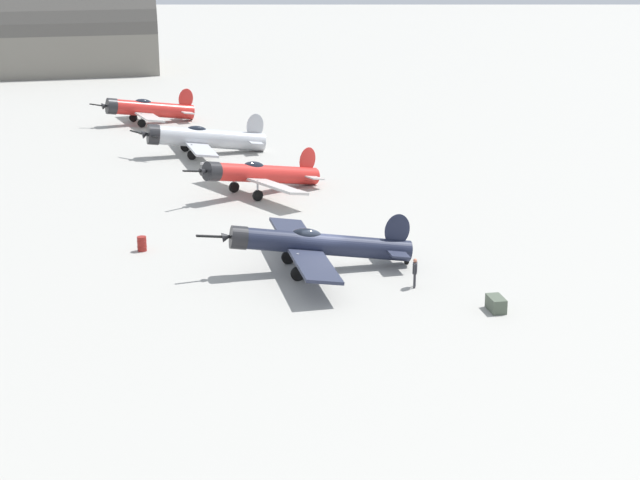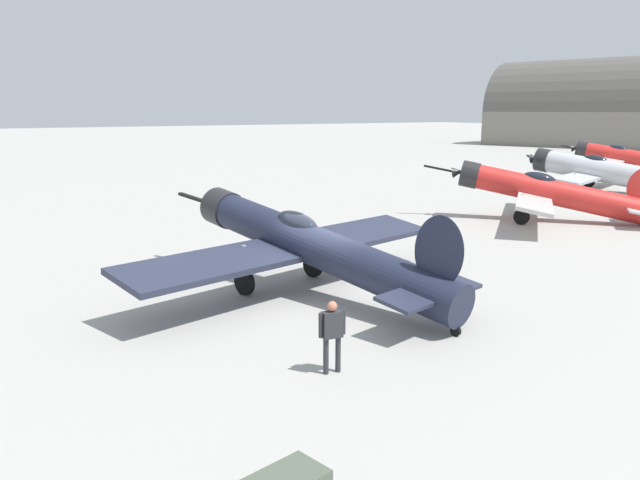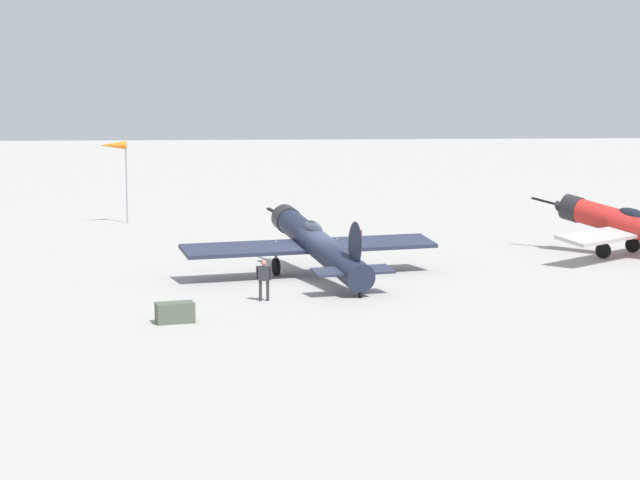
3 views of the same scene
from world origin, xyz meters
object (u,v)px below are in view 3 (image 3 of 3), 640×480
at_px(equipment_crate, 175,313).
at_px(fuel_drum, 357,238).
at_px(airplane_foreground, 316,244).
at_px(ground_crew_mechanic, 264,276).
at_px(airplane_mid_apron, 640,228).
at_px(windsock_mast, 114,149).

height_order(equipment_crate, fuel_drum, fuel_drum).
bearing_deg(airplane_foreground, ground_crew_mechanic, 140.75).
xyz_separation_m(airplane_foreground, airplane_mid_apron, (-4.18, 17.42, -0.06)).
bearing_deg(fuel_drum, windsock_mast, -134.32).
relative_size(ground_crew_mechanic, equipment_crate, 1.12).
bearing_deg(fuel_drum, ground_crew_mechanic, -22.29).
bearing_deg(ground_crew_mechanic, airplane_mid_apron, 125.17).
xyz_separation_m(fuel_drum, windsock_mast, (-13.70, -14.03, 4.53)).
bearing_deg(airplane_foreground, windsock_mast, 11.27).
bearing_deg(equipment_crate, airplane_mid_apron, 119.55).
xyz_separation_m(airplane_mid_apron, fuel_drum, (-6.35, -13.70, -1.07)).
bearing_deg(airplane_mid_apron, ground_crew_mechanic, 77.77).
bearing_deg(equipment_crate, fuel_drum, 153.02).
bearing_deg(windsock_mast, airplane_mid_apron, 54.13).
bearing_deg(fuel_drum, airplane_mid_apron, 65.14).
relative_size(airplane_mid_apron, equipment_crate, 6.97).
relative_size(ground_crew_mechanic, fuel_drum, 1.83).
bearing_deg(airplane_foreground, fuel_drum, -31.24).
relative_size(airplane_mid_apron, fuel_drum, 11.35).
bearing_deg(airplane_foreground, equipment_crate, 133.79).
distance_m(airplane_foreground, airplane_mid_apron, 17.91).
bearing_deg(airplane_mid_apron, fuel_drum, 27.49).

